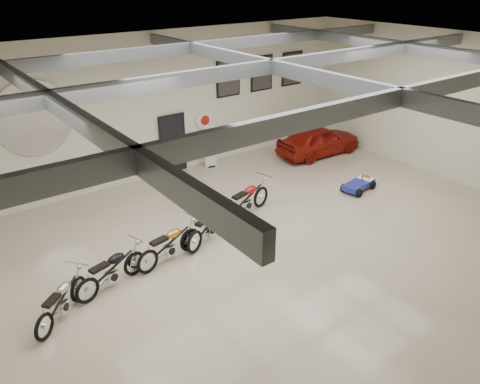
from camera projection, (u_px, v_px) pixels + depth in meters
floor at (266, 243)px, 12.75m from camera, size 16.00×12.00×0.01m
ceiling at (272, 55)px, 10.60m from camera, size 16.00×12.00×0.01m
back_wall at (156, 107)px, 16.02m from camera, size 16.00×0.02×5.00m
right_wall at (448, 107)px, 15.99m from camera, size 0.02×12.00×5.00m
ceiling_beams at (271, 67)px, 10.71m from camera, size 15.80×11.80×0.32m
door at (173, 144)px, 16.88m from camera, size 0.92×0.08×2.10m
logo_plaque at (34, 119)px, 13.70m from camera, size 2.30×0.06×1.16m
poster_left at (228, 78)px, 17.35m from camera, size 1.05×0.08×1.35m
poster_mid at (262, 73)px, 18.21m from camera, size 1.05×0.08×1.35m
poster_right at (292, 69)px, 19.07m from camera, size 1.05×0.08×1.35m
oil_sign at (205, 120)px, 17.35m from camera, size 0.72×0.10×0.72m
banner_stand at (211, 145)px, 17.36m from camera, size 0.48×0.24×1.71m
motorcycle_silver at (61, 300)px, 9.84m from camera, size 1.75×1.58×0.94m
motorcycle_black at (111, 270)px, 10.78m from camera, size 2.01×1.09×1.00m
motorcycle_gold at (169, 244)px, 11.78m from camera, size 2.05×0.99×1.02m
motorcycle_yellow at (209, 224)px, 12.68m from camera, size 2.05×1.33×1.02m
motorcycle_red at (246, 199)px, 14.00m from camera, size 2.18×1.14×1.08m
go_kart at (361, 181)px, 15.79m from camera, size 1.66×0.96×0.57m
vintage_car at (319, 140)px, 18.62m from camera, size 1.59×3.63×1.22m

